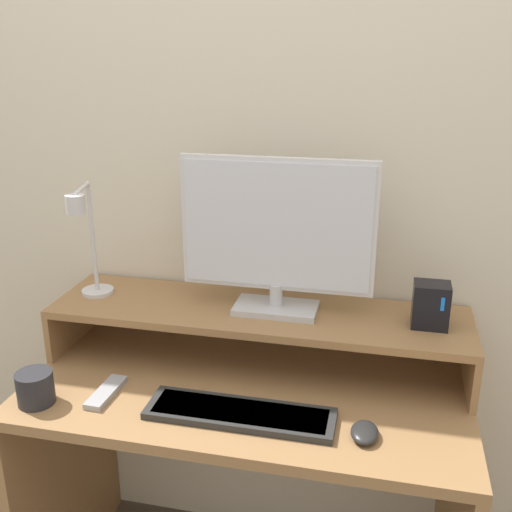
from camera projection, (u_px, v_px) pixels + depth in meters
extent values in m
cube|color=beige|center=(272.00, 181.00, 1.76)|extent=(6.00, 0.05, 2.50)
cube|color=olive|center=(246.00, 391.00, 1.62)|extent=(1.19, 0.59, 0.03)
cube|color=olive|center=(67.00, 473.00, 1.87)|extent=(0.03, 0.59, 0.73)
cube|color=olive|center=(74.00, 319.00, 1.85)|extent=(0.02, 0.30, 0.14)
cube|color=olive|center=(469.00, 361.00, 1.61)|extent=(0.02, 0.30, 0.14)
cube|color=olive|center=(258.00, 313.00, 1.70)|extent=(1.19, 0.30, 0.02)
cube|color=#BCBCC1|center=(276.00, 308.00, 1.68)|extent=(0.23, 0.13, 0.02)
cylinder|color=#BCBCC1|center=(276.00, 295.00, 1.67)|extent=(0.04, 0.04, 0.06)
cube|color=silver|center=(277.00, 225.00, 1.61)|extent=(0.53, 0.02, 0.37)
cube|color=silver|center=(276.00, 226.00, 1.60)|extent=(0.51, 0.01, 0.34)
cylinder|color=silver|center=(98.00, 291.00, 1.81)|extent=(0.09, 0.09, 0.01)
cylinder|color=silver|center=(93.00, 238.00, 1.75)|extent=(0.01, 0.01, 0.33)
cylinder|color=silver|center=(81.00, 189.00, 1.63)|extent=(0.05, 0.14, 0.01)
cylinder|color=silver|center=(75.00, 204.00, 1.57)|extent=(0.05, 0.05, 0.05)
cube|color=black|center=(431.00, 305.00, 1.58)|extent=(0.09, 0.07, 0.12)
cube|color=#1972F2|center=(443.00, 304.00, 1.53)|extent=(0.01, 0.00, 0.04)
cube|color=#282828|center=(240.00, 414.00, 1.48)|extent=(0.47, 0.13, 0.02)
cube|color=black|center=(240.00, 412.00, 1.48)|extent=(0.43, 0.11, 0.01)
ellipsoid|color=black|center=(365.00, 432.00, 1.40)|extent=(0.07, 0.09, 0.03)
cube|color=#99999E|center=(106.00, 392.00, 1.57)|extent=(0.05, 0.16, 0.02)
cylinder|color=#232328|center=(35.00, 388.00, 1.53)|extent=(0.09, 0.09, 0.09)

